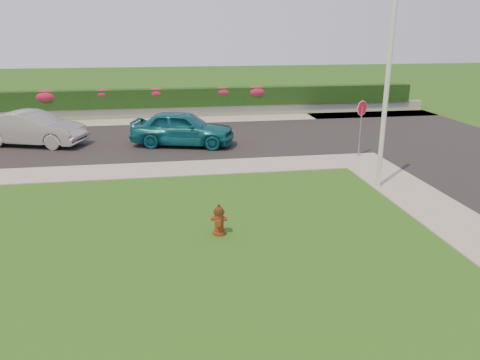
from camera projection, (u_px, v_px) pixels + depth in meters
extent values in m
plane|color=black|center=(218.00, 290.00, 9.76)|extent=(120.00, 120.00, 0.00)
cube|color=black|center=(79.00, 143.00, 22.13)|extent=(26.00, 8.00, 0.04)
cube|color=gray|center=(29.00, 175.00, 17.29)|extent=(24.00, 2.00, 0.04)
cube|color=gray|center=(361.00, 160.00, 19.27)|extent=(2.00, 2.00, 0.04)
cube|color=gray|center=(164.00, 121.00, 27.43)|extent=(34.00, 2.00, 0.04)
cube|color=gray|center=(163.00, 112.00, 28.75)|extent=(34.00, 0.40, 0.60)
cube|color=black|center=(162.00, 98.00, 28.59)|extent=(32.00, 0.90, 1.10)
cylinder|color=#571E0D|center=(219.00, 232.00, 12.42)|extent=(0.36, 0.36, 0.08)
cylinder|color=#571E0D|center=(219.00, 221.00, 12.32)|extent=(0.24, 0.24, 0.55)
cylinder|color=black|center=(219.00, 212.00, 12.23)|extent=(0.29, 0.29, 0.05)
sphere|color=black|center=(219.00, 211.00, 12.22)|extent=(0.24, 0.24, 0.24)
cylinder|color=black|center=(219.00, 206.00, 12.18)|extent=(0.07, 0.07, 0.07)
cylinder|color=#571E0D|center=(213.00, 218.00, 12.30)|extent=(0.13, 0.14, 0.12)
cylinder|color=#571E0D|center=(225.00, 219.00, 12.28)|extent=(0.13, 0.14, 0.12)
cylinder|color=#571E0D|center=(218.00, 223.00, 12.16)|extent=(0.18, 0.16, 0.16)
imported|color=#0D5869|center=(183.00, 128.00, 21.42)|extent=(5.03, 3.09, 1.60)
imported|color=#96979D|center=(33.00, 129.00, 21.45)|extent=(5.01, 3.07, 1.56)
cylinder|color=silver|center=(386.00, 93.00, 15.03)|extent=(0.16, 0.16, 6.44)
cylinder|color=slate|center=(360.00, 132.00, 19.57)|extent=(0.06, 0.06, 2.11)
cylinder|color=red|center=(362.00, 108.00, 19.26)|extent=(0.54, 0.34, 0.61)
cylinder|color=white|center=(362.00, 108.00, 19.26)|extent=(0.57, 0.35, 0.65)
ellipsoid|color=#AC1D48|center=(46.00, 96.00, 27.39)|extent=(1.52, 0.98, 0.76)
ellipsoid|color=#AC1D48|center=(102.00, 94.00, 27.85)|extent=(1.18, 0.76, 0.59)
ellipsoid|color=#AC1D48|center=(156.00, 93.00, 28.34)|extent=(1.24, 0.79, 0.62)
ellipsoid|color=#AC1D48|center=(223.00, 92.00, 28.97)|extent=(1.29, 0.83, 0.64)
ellipsoid|color=#AC1D48|center=(256.00, 92.00, 29.30)|extent=(1.45, 0.93, 0.73)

